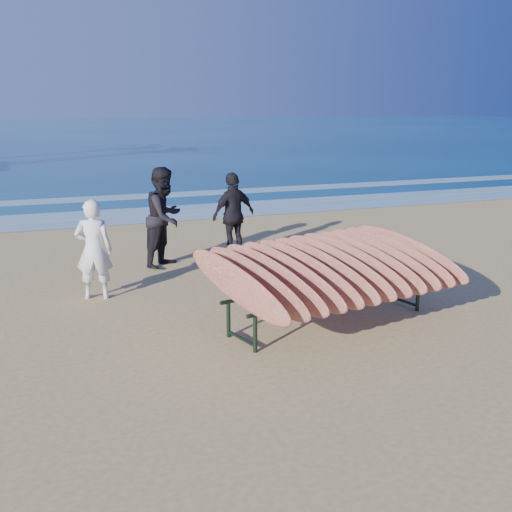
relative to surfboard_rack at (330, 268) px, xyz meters
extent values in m
plane|color=tan|center=(-0.91, -0.26, -0.82)|extent=(120.00, 120.00, 0.00)
plane|color=navy|center=(-0.91, 54.74, -0.81)|extent=(160.00, 160.00, 0.00)
plane|color=white|center=(-0.91, 9.74, -0.81)|extent=(160.00, 160.00, 0.00)
plane|color=white|center=(-0.91, 13.24, -0.81)|extent=(160.00, 160.00, 0.00)
cylinder|color=black|center=(-1.37, -0.65, -0.57)|extent=(0.06, 0.06, 0.50)
cylinder|color=black|center=(1.52, 0.02, -0.57)|extent=(0.06, 0.06, 0.50)
cylinder|color=black|center=(-1.52, -0.02, -0.57)|extent=(0.06, 0.06, 0.50)
cylinder|color=black|center=(1.37, 0.65, -0.57)|extent=(0.06, 0.06, 0.50)
cylinder|color=black|center=(0.07, -0.32, -0.32)|extent=(3.13, 0.77, 0.06)
cylinder|color=black|center=(-0.07, 0.32, -0.32)|extent=(3.13, 0.77, 0.06)
cylinder|color=black|center=(-1.44, -0.33, -0.74)|extent=(0.19, 0.64, 0.04)
cylinder|color=black|center=(1.44, 0.33, -0.74)|extent=(0.19, 0.64, 0.04)
ellipsoid|color=maroon|center=(-1.51, -0.35, 0.01)|extent=(0.60, 2.38, 0.84)
ellipsoid|color=maroon|center=(-1.24, -0.28, 0.01)|extent=(0.60, 2.38, 0.84)
ellipsoid|color=maroon|center=(-0.96, -0.22, 0.01)|extent=(0.60, 2.38, 0.84)
ellipsoid|color=maroon|center=(-0.69, -0.16, 0.01)|extent=(0.60, 2.38, 0.84)
ellipsoid|color=maroon|center=(-0.41, -0.09, 0.01)|extent=(0.60, 2.38, 0.84)
ellipsoid|color=maroon|center=(-0.14, -0.03, 0.01)|extent=(0.60, 2.38, 0.84)
ellipsoid|color=maroon|center=(0.14, 0.03, 0.01)|extent=(0.60, 2.38, 0.84)
ellipsoid|color=maroon|center=(0.41, 0.09, 0.01)|extent=(0.60, 2.38, 0.84)
ellipsoid|color=maroon|center=(0.69, 0.16, 0.01)|extent=(0.60, 2.38, 0.84)
ellipsoid|color=maroon|center=(0.96, 0.22, 0.01)|extent=(0.60, 2.38, 0.84)
ellipsoid|color=maroon|center=(1.24, 0.28, 0.01)|extent=(0.60, 2.38, 0.84)
ellipsoid|color=maroon|center=(1.51, 0.35, 0.01)|extent=(0.60, 2.38, 0.84)
imported|color=white|center=(-2.96, 2.41, -0.01)|extent=(0.68, 0.55, 1.61)
imported|color=black|center=(-1.43, 4.05, 0.14)|extent=(1.17, 1.16, 1.90)
imported|color=black|center=(0.04, 4.31, 0.04)|extent=(1.09, 0.72, 1.72)
camera|label=1|loc=(-4.07, -7.78, 2.32)|focal=45.00mm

